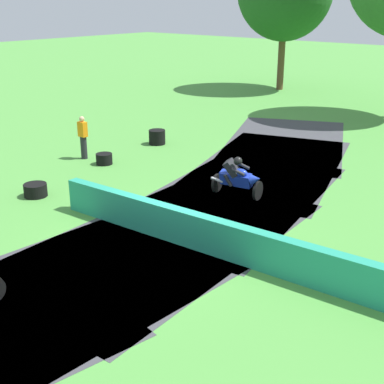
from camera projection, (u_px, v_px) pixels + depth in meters
name	position (u px, v px, depth m)	size (l,w,h in m)	color
ground_plane	(168.00, 238.00, 13.53)	(120.00, 120.00, 0.00)	#4C933D
track_asphalt	(141.00, 229.00, 14.04)	(9.30, 30.79, 0.01)	#3D3D42
motorcycle_chase_blue	(238.00, 177.00, 16.10)	(1.70, 0.98, 1.43)	black
tire_stack_mid_b	(35.00, 190.00, 16.32)	(0.71, 0.71, 0.40)	black
tire_stack_far	(104.00, 159.00, 19.47)	(0.60, 0.60, 0.40)	black
tire_stack_extra_a	(157.00, 137.00, 22.10)	(0.68, 0.68, 0.60)	black
track_marshal	(83.00, 138.00, 19.94)	(0.34, 0.24, 1.63)	#232328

